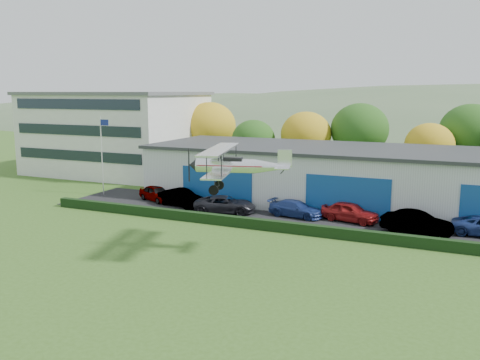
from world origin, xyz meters
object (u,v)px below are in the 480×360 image
at_px(car_2, 225,204).
at_px(car_1, 182,198).
at_px(biplane, 234,164).
at_px(flagpole, 102,148).
at_px(car_0, 157,193).
at_px(office_block, 117,132).
at_px(car_3, 296,209).
at_px(car_4, 350,212).
at_px(car_5, 417,223).
at_px(hangar, 361,177).

bearing_deg(car_2, car_1, 65.68).
bearing_deg(biplane, flagpole, 134.45).
distance_m(flagpole, car_0, 7.74).
height_order(office_block, car_3, office_block).
distance_m(flagpole, car_3, 21.24).
distance_m(car_3, car_4, 4.49).
xyz_separation_m(office_block, biplane, (28.27, -24.96, 0.67)).
distance_m(office_block, flagpole, 15.33).
xyz_separation_m(flagpole, biplane, (20.16, -11.96, 1.10)).
height_order(flagpole, car_5, flagpole).
xyz_separation_m(car_1, car_4, (15.27, 0.79, 0.00)).
distance_m(car_2, car_3, 6.16).
height_order(car_1, biplane, biplane).
xyz_separation_m(car_1, car_5, (20.55, -0.77, 0.04)).
xyz_separation_m(car_4, biplane, (-5.15, -11.19, 5.04)).
height_order(car_3, car_4, car_4).
distance_m(flagpole, car_4, 25.63).
distance_m(hangar, car_1, 16.74).
bearing_deg(biplane, car_2, 104.03).
distance_m(car_2, biplane, 12.23).
height_order(hangar, car_2, hangar).
xyz_separation_m(hangar, car_4, (0.42, -6.75, -1.81)).
bearing_deg(car_5, biplane, 141.67).
height_order(hangar, biplane, biplane).
xyz_separation_m(car_2, car_4, (10.53, 1.45, 0.05)).
relative_size(flagpole, car_1, 1.67).
bearing_deg(office_block, biplane, -41.43).
relative_size(hangar, car_4, 8.73).
relative_size(car_1, car_2, 0.90).
height_order(flagpole, car_0, flagpole).
relative_size(car_0, car_5, 0.85).
relative_size(flagpole, car_3, 1.70).
bearing_deg(car_5, hangar, 43.46).
distance_m(flagpole, car_5, 30.93).
bearing_deg(office_block, car_3, -25.86).
distance_m(car_3, biplane, 12.10).
distance_m(office_block, car_2, 27.85).
xyz_separation_m(office_block, car_5, (38.71, -15.33, -4.33)).
relative_size(car_2, car_5, 1.05).
bearing_deg(flagpole, hangar, 13.51).
height_order(car_5, biplane, biplane).
height_order(car_0, biplane, biplane).
bearing_deg(car_0, biplane, -105.80).
distance_m(car_1, car_2, 4.79).
bearing_deg(car_2, hangar, -67.30).
distance_m(car_0, car_5, 24.05).
xyz_separation_m(hangar, flagpole, (-24.88, -5.98, 2.13)).
xyz_separation_m(hangar, car_3, (-4.06, -7.00, -1.93)).
xyz_separation_m(flagpole, car_2, (14.78, -2.22, -4.00)).
bearing_deg(car_5, car_4, 82.50).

